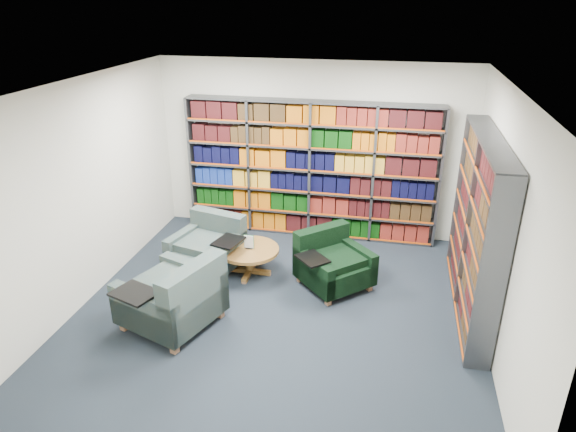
% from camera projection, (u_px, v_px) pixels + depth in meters
% --- Properties ---
extents(room_shell, '(5.02, 5.02, 2.82)m').
position_uv_depth(room_shell, '(277.00, 209.00, 5.99)').
color(room_shell, black).
rests_on(room_shell, ground).
extents(bookshelf_back, '(4.00, 0.28, 2.20)m').
position_uv_depth(bookshelf_back, '(311.00, 171.00, 8.21)').
color(bookshelf_back, '#47494F').
rests_on(bookshelf_back, ground).
extents(bookshelf_right, '(0.28, 2.50, 2.20)m').
position_uv_depth(bookshelf_right, '(477.00, 228.00, 6.21)').
color(bookshelf_right, '#47494F').
rests_on(bookshelf_right, ground).
extents(chair_teal_left, '(1.13, 1.06, 0.79)m').
position_uv_depth(chair_teal_left, '(210.00, 248.00, 7.43)').
color(chair_teal_left, '#02203B').
rests_on(chair_teal_left, ground).
extents(chair_green_right, '(1.18, 1.18, 0.76)m').
position_uv_depth(chair_green_right, '(331.00, 264.00, 7.03)').
color(chair_green_right, black).
rests_on(chair_green_right, ground).
extents(chair_teal_front, '(1.27, 1.32, 0.90)m').
position_uv_depth(chair_teal_front, '(177.00, 300.00, 6.10)').
color(chair_teal_front, '#02203B').
rests_on(chair_teal_front, ground).
extents(coffee_table, '(0.85, 0.85, 0.60)m').
position_uv_depth(coffee_table, '(249.00, 254.00, 7.27)').
color(coffee_table, '#A0682D').
rests_on(coffee_table, ground).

